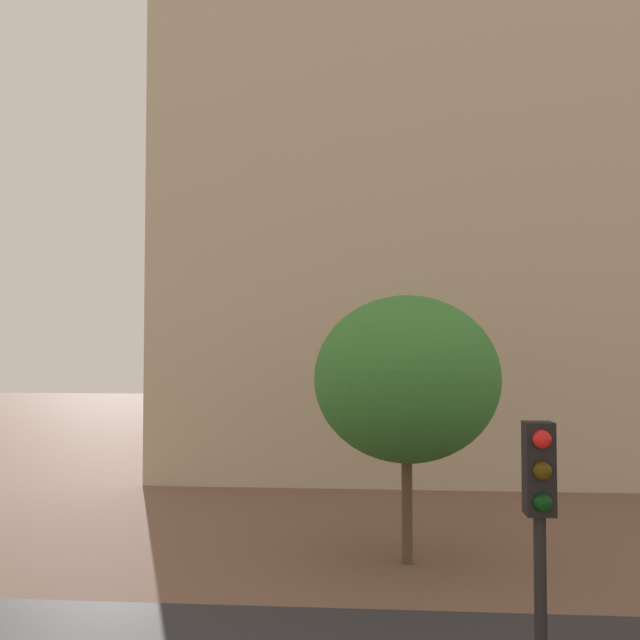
{
  "coord_description": "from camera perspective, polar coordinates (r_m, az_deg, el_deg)",
  "views": [
    {
      "loc": [
        0.69,
        -2.29,
        5.26
      ],
      "look_at": [
        -0.26,
        10.68,
        5.76
      ],
      "focal_mm": 37.65,
      "sensor_mm": 36.0,
      "label": 1
    }
  ],
  "objects": [
    {
      "name": "ground_plane",
      "position": [
        13.38,
        1.01,
        -25.34
      ],
      "size": [
        120.0,
        120.0,
        0.0
      ],
      "primitive_type": "plane",
      "color": "brown"
    },
    {
      "name": "landmark_building",
      "position": [
        33.4,
        9.09,
        9.94
      ],
      "size": [
        23.64,
        16.06,
        40.81
      ],
      "color": "beige",
      "rests_on": "ground_plane"
    },
    {
      "name": "traffic_light_pole",
      "position": [
        7.2,
        18.23,
        -19.02
      ],
      "size": [
        0.28,
        0.34,
        4.52
      ],
      "color": "black",
      "rests_on": "ground_plane"
    },
    {
      "name": "tree_curb_far",
      "position": [
        16.56,
        7.35,
        -4.98
      ],
      "size": [
        4.52,
        4.52,
        6.49
      ],
      "color": "brown",
      "rests_on": "ground_plane"
    }
  ]
}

